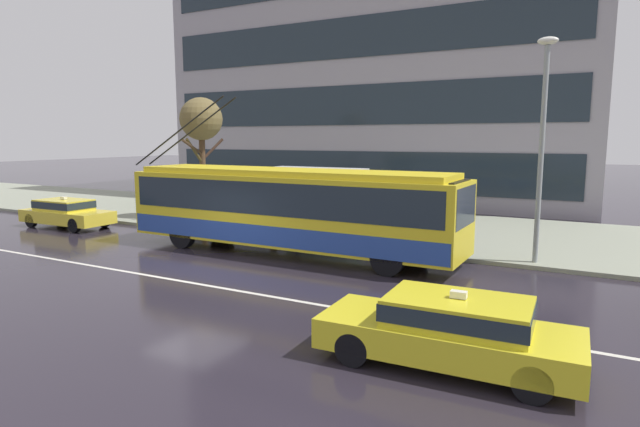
# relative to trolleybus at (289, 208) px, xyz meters

# --- Properties ---
(ground_plane) EXTENTS (160.00, 160.00, 0.00)m
(ground_plane) POSITION_rel_trolleybus_xyz_m (-1.35, -3.31, -1.63)
(ground_plane) COLOR #26212B
(sidewalk_slab) EXTENTS (80.00, 10.00, 0.14)m
(sidewalk_slab) POSITION_rel_trolleybus_xyz_m (-1.35, 6.60, -1.56)
(sidewalk_slab) COLOR gray
(sidewalk_slab) RESTS_ON ground_plane
(lane_centre_line) EXTENTS (72.00, 0.14, 0.01)m
(lane_centre_line) POSITION_rel_trolleybus_xyz_m (-1.35, -4.51, -1.63)
(lane_centre_line) COLOR silver
(lane_centre_line) RESTS_ON ground_plane
(trolleybus) EXTENTS (13.19, 2.68, 5.54)m
(trolleybus) POSITION_rel_trolleybus_xyz_m (0.00, 0.00, 0.00)
(trolleybus) COLOR yellow
(trolleybus) RESTS_ON ground_plane
(taxi_oncoming_far) EXTENTS (4.58, 1.91, 1.39)m
(taxi_oncoming_far) POSITION_rel_trolleybus_xyz_m (7.36, -6.42, -0.93)
(taxi_oncoming_far) COLOR yellow
(taxi_oncoming_far) RESTS_ON ground_plane
(taxi_queued_behind_bus) EXTENTS (4.45, 1.84, 1.39)m
(taxi_queued_behind_bus) POSITION_rel_trolleybus_xyz_m (-11.81, -0.16, -0.93)
(taxi_queued_behind_bus) COLOR yellow
(taxi_queued_behind_bus) RESTS_ON ground_plane
(bus_shelter) EXTENTS (4.20, 1.68, 2.66)m
(bus_shelter) POSITION_rel_trolleybus_xyz_m (-0.92, 3.74, 0.49)
(bus_shelter) COLOR gray
(bus_shelter) RESTS_ON sidewalk_slab
(pedestrian_at_shelter) EXTENTS (1.43, 1.43, 2.00)m
(pedestrian_at_shelter) POSITION_rel_trolleybus_xyz_m (-1.85, 3.56, 0.13)
(pedestrian_at_shelter) COLOR navy
(pedestrian_at_shelter) RESTS_ON sidewalk_slab
(pedestrian_approaching_curb) EXTENTS (1.27, 1.27, 1.93)m
(pedestrian_approaching_curb) POSITION_rel_trolleybus_xyz_m (-2.96, 3.61, 0.00)
(pedestrian_approaching_curb) COLOR black
(pedestrian_approaching_curb) RESTS_ON sidewalk_slab
(pedestrian_walking_past) EXTENTS (0.50, 0.50, 1.67)m
(pedestrian_walking_past) POSITION_rel_trolleybus_xyz_m (2.79, 3.06, -0.50)
(pedestrian_walking_past) COLOR #2A231B
(pedestrian_walking_past) RESTS_ON sidewalk_slab
(street_lamp) EXTENTS (0.60, 0.32, 6.88)m
(street_lamp) POSITION_rel_trolleybus_xyz_m (7.82, 2.13, 2.56)
(street_lamp) COLOR gray
(street_lamp) RESTS_ON sidewalk_slab
(street_tree_bare) EXTENTS (2.04, 2.40, 5.82)m
(street_tree_bare) POSITION_rel_trolleybus_xyz_m (-7.59, 4.33, 3.18)
(street_tree_bare) COLOR #503A26
(street_tree_bare) RESTS_ON sidewalk_slab
(office_tower_corner_left) EXTENTS (27.30, 14.54, 19.66)m
(office_tower_corner_left) POSITION_rel_trolleybus_xyz_m (-3.89, 20.11, 8.21)
(office_tower_corner_left) COLOR #948E9A
(office_tower_corner_left) RESTS_ON ground_plane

